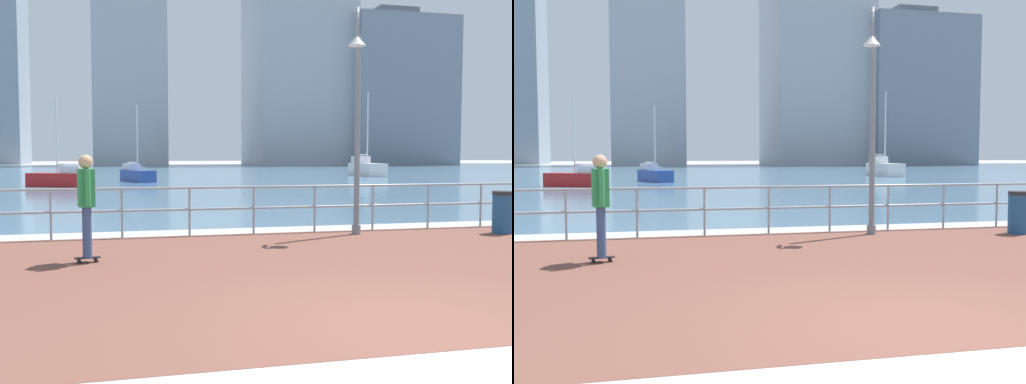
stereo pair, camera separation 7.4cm
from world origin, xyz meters
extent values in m
plane|color=#ADAAA5|center=(0.00, 40.00, 0.00)|extent=(220.00, 220.00, 0.00)
cube|color=brown|center=(0.00, 3.14, 0.00)|extent=(28.00, 7.68, 0.01)
cube|color=slate|center=(0.00, 51.98, 0.00)|extent=(180.00, 88.00, 0.00)
cylinder|color=#8C99A3|center=(-4.20, 6.98, 0.51)|extent=(0.05, 0.05, 1.02)
cylinder|color=#8C99A3|center=(-2.80, 6.98, 0.51)|extent=(0.05, 0.05, 1.02)
cylinder|color=#8C99A3|center=(-1.40, 6.98, 0.51)|extent=(0.05, 0.05, 1.02)
cylinder|color=#8C99A3|center=(0.00, 6.98, 0.51)|extent=(0.05, 0.05, 1.02)
cylinder|color=#8C99A3|center=(1.40, 6.98, 0.51)|extent=(0.05, 0.05, 1.02)
cylinder|color=#8C99A3|center=(2.80, 6.98, 0.51)|extent=(0.05, 0.05, 1.02)
cylinder|color=#8C99A3|center=(4.20, 6.98, 0.51)|extent=(0.05, 0.05, 1.02)
cylinder|color=#8C99A3|center=(5.60, 6.98, 0.51)|extent=(0.05, 0.05, 1.02)
cylinder|color=#8C99A3|center=(0.00, 6.98, 1.02)|extent=(25.20, 0.06, 0.06)
cylinder|color=#8C99A3|center=(0.00, 6.98, 0.56)|extent=(25.20, 0.06, 0.06)
cylinder|color=slate|center=(2.15, 6.38, 0.10)|extent=(0.19, 0.19, 0.20)
cylinder|color=slate|center=(2.15, 6.38, 2.13)|extent=(0.12, 0.12, 4.25)
cylinder|color=slate|center=(2.11, 6.31, 4.79)|extent=(0.16, 0.20, 0.11)
cylinder|color=slate|center=(2.05, 6.18, 4.75)|extent=(0.16, 0.21, 0.15)
cylinder|color=slate|center=(1.99, 6.06, 4.66)|extent=(0.16, 0.20, 0.18)
cylinder|color=slate|center=(1.94, 5.97, 4.54)|extent=(0.15, 0.18, 0.19)
cylinder|color=slate|center=(1.92, 5.91, 4.40)|extent=(0.13, 0.15, 0.19)
cylinder|color=slate|center=(1.91, 5.89, 4.24)|extent=(0.11, 0.11, 0.17)
cone|color=silver|center=(1.91, 5.89, 4.05)|extent=(0.36, 0.36, 0.22)
cylinder|color=black|center=(-3.21, 4.35, 0.03)|extent=(0.06, 0.04, 0.06)
cylinder|color=black|center=(-3.20, 4.28, 0.03)|extent=(0.06, 0.04, 0.06)
cylinder|color=black|center=(-3.47, 4.31, 0.03)|extent=(0.06, 0.04, 0.06)
cylinder|color=black|center=(-3.45, 4.24, 0.03)|extent=(0.06, 0.04, 0.06)
cube|color=black|center=(-3.33, 4.29, 0.08)|extent=(0.41, 0.18, 0.02)
cylinder|color=#384C7A|center=(-3.35, 4.37, 0.49)|extent=(0.15, 0.15, 0.81)
cylinder|color=#384C7A|center=(-3.32, 4.22, 0.49)|extent=(0.15, 0.15, 0.81)
cube|color=#2D8C4C|center=(-3.33, 4.29, 1.20)|extent=(0.29, 0.38, 0.60)
cylinder|color=#2D8C4C|center=(-3.37, 4.52, 1.22)|extent=(0.10, 0.10, 0.57)
cylinder|color=#2D8C4C|center=(-3.29, 4.07, 1.22)|extent=(0.10, 0.10, 0.57)
sphere|color=tan|center=(-3.33, 4.29, 1.61)|extent=(0.22, 0.22, 0.22)
cylinder|color=navy|center=(5.32, 5.78, 0.42)|extent=(0.44, 0.44, 0.85)
cylinder|color=#262628|center=(5.32, 5.78, 0.89)|extent=(0.46, 0.46, 0.08)
cube|color=white|center=(16.38, 37.70, 0.52)|extent=(1.68, 4.86, 1.03)
cube|color=silver|center=(16.44, 39.14, 1.32)|extent=(1.11, 1.77, 0.57)
cylinder|color=silver|center=(16.38, 37.70, 3.89)|extent=(0.11, 0.11, 5.72)
cylinder|color=silver|center=(16.42, 38.76, 1.72)|extent=(0.18, 2.16, 0.09)
cube|color=#284799|center=(-1.92, 31.95, 0.37)|extent=(2.24, 3.60, 0.74)
cube|color=silver|center=(-2.29, 32.92, 0.94)|extent=(1.14, 1.43, 0.41)
cylinder|color=silver|center=(-1.92, 31.95, 2.79)|extent=(0.08, 0.08, 4.10)
cylinder|color=silver|center=(-2.19, 32.66, 1.23)|extent=(0.62, 1.47, 0.07)
cube|color=#B21E1E|center=(-6.25, 27.11, 0.36)|extent=(3.43, 2.71, 0.73)
cube|color=silver|center=(-5.39, 26.56, 0.93)|extent=(1.43, 1.28, 0.40)
cylinder|color=silver|center=(-6.25, 27.11, 2.75)|extent=(0.08, 0.08, 4.04)
cylinder|color=silver|center=(-5.62, 26.71, 1.21)|extent=(1.32, 0.88, 0.06)
cube|color=slate|center=(41.02, 83.55, 11.85)|extent=(17.18, 14.59, 23.69)
cube|color=#4E5560|center=(41.02, 83.55, 24.69)|extent=(6.87, 5.83, 2.00)
cube|color=#A3A8B2|center=(-1.68, 87.82, 17.94)|extent=(11.10, 10.55, 35.89)
cube|color=#A3A8B2|center=(25.50, 87.04, 18.68)|extent=(15.46, 16.82, 37.36)
camera|label=1|loc=(-2.74, -5.08, 1.73)|focal=39.99mm
camera|label=2|loc=(-2.67, -5.10, 1.73)|focal=39.99mm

